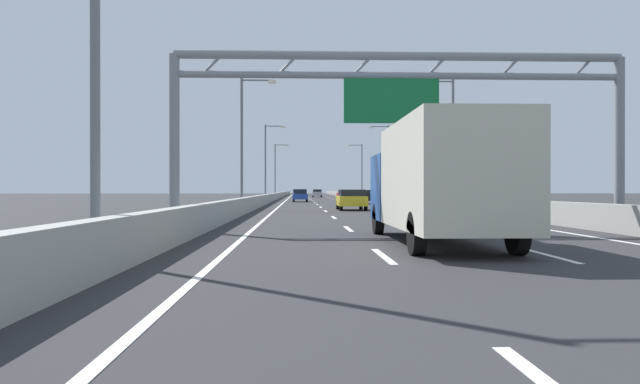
{
  "coord_description": "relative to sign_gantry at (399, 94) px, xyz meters",
  "views": [
    {
      "loc": [
        -3.63,
        -0.37,
        1.43
      ],
      "look_at": [
        -0.49,
        86.04,
        1.1
      ],
      "focal_mm": 33.92,
      "sensor_mm": 36.0,
      "label": 1
    }
  ],
  "objects": [
    {
      "name": "barrier_left",
      "position": [
        -6.86,
        88.98,
        -4.37
      ],
      "size": [
        0.45,
        220.0,
        0.95
      ],
      "color": "#9E9E99",
      "rests_on": "ground_plane"
    },
    {
      "name": "lane_dash_right_11",
      "position": [
        1.84,
        81.48,
        -4.84
      ],
      "size": [
        0.16,
        3.0,
        0.01
      ],
      "primitive_type": "cube",
      "color": "white",
      "rests_on": "ground_plane"
    },
    {
      "name": "lane_dash_left_7",
      "position": [
        -1.76,
        45.48,
        -4.84
      ],
      "size": [
        0.16,
        3.0,
        0.01
      ],
      "primitive_type": "cube",
      "color": "white",
      "rests_on": "ground_plane"
    },
    {
      "name": "lane_dash_left_14",
      "position": [
        -1.76,
        108.48,
        -4.84
      ],
      "size": [
        0.16,
        3.0,
        0.01
      ],
      "primitive_type": "cube",
      "color": "white",
      "rests_on": "ground_plane"
    },
    {
      "name": "lane_dash_left_11",
      "position": [
        -1.76,
        81.48,
        -4.84
      ],
      "size": [
        0.16,
        3.0,
        0.01
      ],
      "primitive_type": "cube",
      "color": "white",
      "rests_on": "ground_plane"
    },
    {
      "name": "lane_dash_left_6",
      "position": [
        -1.76,
        36.48,
        -4.84
      ],
      "size": [
        0.16,
        3.0,
        0.01
      ],
      "primitive_type": "cube",
      "color": "white",
      "rests_on": "ground_plane"
    },
    {
      "name": "lane_dash_right_2",
      "position": [
        1.84,
        0.48,
        -4.84
      ],
      "size": [
        0.16,
        3.0,
        0.01
      ],
      "primitive_type": "cube",
      "color": "white",
      "rests_on": "ground_plane"
    },
    {
      "name": "lane_dash_left_2",
      "position": [
        -1.76,
        0.48,
        -4.84
      ],
      "size": [
        0.16,
        3.0,
        0.01
      ],
      "primitive_type": "cube",
      "color": "white",
      "rests_on": "ground_plane"
    },
    {
      "name": "black_car",
      "position": [
        3.76,
        39.06,
        -4.11
      ],
      "size": [
        1.77,
        4.44,
        1.4
      ],
      "color": "black",
      "rests_on": "ground_plane"
    },
    {
      "name": "streetlamp_left_far",
      "position": [
        -7.43,
        53.91,
        0.55
      ],
      "size": [
        2.58,
        0.28,
        9.5
      ],
      "color": "slate",
      "rests_on": "ground_plane"
    },
    {
      "name": "lane_dash_right_12",
      "position": [
        1.84,
        90.48,
        -4.84
      ],
      "size": [
        0.16,
        3.0,
        0.01
      ],
      "primitive_type": "cube",
      "color": "white",
      "rests_on": "ground_plane"
    },
    {
      "name": "lane_dash_right_9",
      "position": [
        1.84,
        63.48,
        -4.84
      ],
      "size": [
        0.16,
        3.0,
        0.01
      ],
      "primitive_type": "cube",
      "color": "white",
      "rests_on": "ground_plane"
    },
    {
      "name": "lane_dash_left_1",
      "position": [
        -1.76,
        -8.52,
        -4.84
      ],
      "size": [
        0.16,
        3.0,
        0.01
      ],
      "primitive_type": "cube",
      "color": "white",
      "rests_on": "ground_plane"
    },
    {
      "name": "lane_dash_right_14",
      "position": [
        1.84,
        108.48,
        -4.84
      ],
      "size": [
        0.16,
        3.0,
        0.01
      ],
      "primitive_type": "cube",
      "color": "white",
      "rests_on": "ground_plane"
    },
    {
      "name": "lane_dash_left_15",
      "position": [
        -1.76,
        117.48,
        -4.84
      ],
      "size": [
        0.16,
        3.0,
        0.01
      ],
      "primitive_type": "cube",
      "color": "white",
      "rests_on": "ground_plane"
    },
    {
      "name": "orange_car",
      "position": [
        -3.43,
        108.71,
        -4.1
      ],
      "size": [
        1.72,
        4.12,
        1.46
      ],
      "color": "orange",
      "rests_on": "ground_plane"
    },
    {
      "name": "barrier_right",
      "position": [
        6.94,
        88.98,
        -4.37
      ],
      "size": [
        0.45,
        220.0,
        0.95
      ],
      "color": "#9E9E99",
      "rests_on": "ground_plane"
    },
    {
      "name": "lane_dash_right_4",
      "position": [
        1.84,
        18.48,
        -4.84
      ],
      "size": [
        0.16,
        3.0,
        0.01
      ],
      "primitive_type": "cube",
      "color": "white",
      "rests_on": "ground_plane"
    },
    {
      "name": "lane_dash_left_4",
      "position": [
        -1.76,
        18.48,
        -4.84
      ],
      "size": [
        0.16,
        3.0,
        0.01
      ],
      "primitive_type": "cube",
      "color": "white",
      "rests_on": "ground_plane"
    },
    {
      "name": "lane_dash_right_3",
      "position": [
        1.84,
        9.48,
        -4.84
      ],
      "size": [
        0.16,
        3.0,
        0.01
      ],
      "primitive_type": "cube",
      "color": "white",
      "rests_on": "ground_plane"
    },
    {
      "name": "box_truck",
      "position": [
        0.1,
        -5.71,
        -3.14
      ],
      "size": [
        2.5,
        8.61,
        3.11
      ],
      "color": "#194799",
      "rests_on": "ground_plane"
    },
    {
      "name": "lane_dash_right_1",
      "position": [
        1.84,
        -8.52,
        -4.84
      ],
      "size": [
        0.16,
        3.0,
        0.01
      ],
      "primitive_type": "cube",
      "color": "white",
      "rests_on": "ground_plane"
    },
    {
      "name": "blue_car",
      "position": [
        -3.34,
        50.02,
        -4.09
      ],
      "size": [
        1.75,
        4.63,
        1.49
      ],
      "color": "#2347AD",
      "rests_on": "ground_plane"
    },
    {
      "name": "lane_dash_left_3",
      "position": [
        -1.76,
        9.48,
        -4.84
      ],
      "size": [
        0.16,
        3.0,
        0.01
      ],
      "primitive_type": "cube",
      "color": "white",
      "rests_on": "ground_plane"
    },
    {
      "name": "lane_dash_right_5",
      "position": [
        1.84,
        27.48,
        -4.84
      ],
      "size": [
        0.16,
        3.0,
        0.01
      ],
      "primitive_type": "cube",
      "color": "white",
      "rests_on": "ground_plane"
    },
    {
      "name": "lane_dash_left_12",
      "position": [
        -1.76,
        90.48,
        -4.84
      ],
      "size": [
        0.16,
        3.0,
        0.01
      ],
      "primitive_type": "cube",
      "color": "white",
      "rests_on": "ground_plane"
    },
    {
      "name": "lane_dash_left_16",
      "position": [
        -1.76,
        126.48,
        -4.84
      ],
      "size": [
        0.16,
        3.0,
        0.01
      ],
      "primitive_type": "cube",
      "color": "white",
      "rests_on": "ground_plane"
    },
    {
      "name": "lane_dash_left_13",
      "position": [
        -1.76,
        99.48,
        -4.84
      ],
      "size": [
        0.16,
        3.0,
        0.01
      ],
      "primitive_type": "cube",
      "color": "white",
      "rests_on": "ground_plane"
    },
    {
      "name": "streetlamp_right_far",
      "position": [
        7.51,
        53.91,
        0.55
      ],
      "size": [
        2.58,
        0.28,
        9.5
      ],
      "color": "slate",
      "rests_on": "ground_plane"
    },
    {
      "name": "sign_gantry",
      "position": [
        0.0,
        0.0,
        0.0
      ],
      "size": [
        16.31,
        0.36,
        6.36
      ],
      "color": "gray",
      "rests_on": "ground_plane"
    },
    {
      "name": "lane_dash_right_16",
      "position": [
        1.84,
        126.48,
        -4.84
      ],
      "size": [
        0.16,
        3.0,
        0.01
      ],
      "primitive_type": "cube",
      "color": "white",
      "rests_on": "ground_plane"
    },
    {
      "name": "streetlamp_left_distant",
      "position": [
        -7.43,
        85.42,
        0.55
      ],
      "size": [
        2.58,
        0.28,
        9.5
      ],
      "color": "slate",
      "rests_on": "ground_plane"
    },
    {
      "name": "lane_dash_right_17",
      "position": [
        1.84,
        135.48,
        -4.84
      ],
      "size": [
        0.16,
        3.0,
        0.01
      ],
      "primitive_type": "cube",
      "color": "white",
      "rests_on": "ground_plane"
    },
    {
      "name": "lane_dash_right_15",
      "position": [
        1.84,
        117.48,
        -4.84
      ],
      "size": [
        0.16,
        3.0,
        0.01
      ],
      "primitive_type": "cube",
      "color": "white",
      "rests_on": "ground_plane"
    },
    {
      "name": "lane_dash_right_10",
      "position": [
        1.84,
        72.48,
        -4.84
      ],
      "size": [
        0.16,
        3.0,
        0.01
      ],
      "primitive_type": "cube",
      "color": "white",
      "rests_on": "ground_plane"
    },
    {
      "name": "edge_line_left",
      "position": [
        -5.21,
        66.98,
        -4.84
      ],
      "size": [
        0.16,
        176.0,
        0.01
      ],
      "primitive_type": "cube",
      "color": "white",
      "rests_on": "ground_plane"
    },
    {
      "name": "lane_dash_left_10",
      "position": [
        -1.76,
        72.48,
        -4.84
      ],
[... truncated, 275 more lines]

